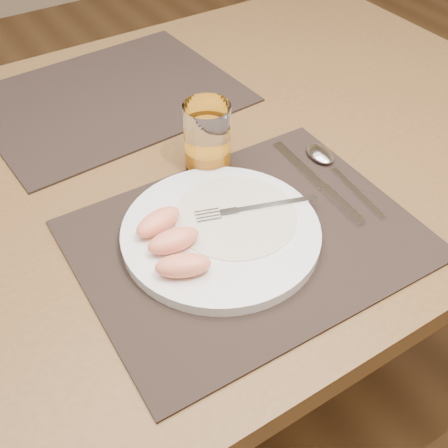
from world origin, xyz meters
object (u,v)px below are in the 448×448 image
Objects in this scene: plate at (221,233)px; fork at (246,210)px; spoon at (325,159)px; placemat_far at (110,97)px; knife at (323,187)px; placemat_near at (248,239)px; juice_glass at (207,140)px; table at (174,197)px.

fork is (0.05, 0.01, 0.01)m from plate.
spoon is (0.23, 0.05, -0.00)m from plate.
placemat_far is 2.04× the size of knife.
spoon is at bearing -60.64° from placemat_far.
juice_glass is (0.04, 0.17, 0.05)m from placemat_near.
placemat_near is at bearing -88.97° from placemat_far.
juice_glass reaches higher than knife.
plate is 0.23m from spoon.
knife is at bearing -50.74° from juice_glass.
spoon is at bearing 20.51° from placemat_near.
knife is 0.07m from spoon.
placemat_near is 0.44m from placemat_far.
knife is at bearing -132.17° from spoon.
knife is at bearing 1.32° from plate.
knife is at bearing -68.77° from placemat_far.
table is at bearing 143.64° from spoon.
fork is at bearing -166.86° from spoon.
fork reaches higher than plate.
plate is at bearing 145.62° from placemat_near.
juice_glass is (0.07, 0.15, 0.04)m from plate.
juice_glass is (0.05, -0.27, 0.05)m from placemat_far.
juice_glass reaches higher than placemat_near.
placemat_near is 0.04m from plate.
spoon is at bearing 13.18° from plate.
table is 3.11× the size of placemat_far.
table is 0.15m from juice_glass.
fork reaches higher than placemat_far.
plate is (-0.03, 0.02, 0.01)m from placemat_near.
fork is 0.18m from spoon.
fork is 0.14m from juice_glass.
fork reaches higher than placemat_near.
spoon is (0.20, -0.15, 0.09)m from table.
juice_glass reaches higher than spoon.
fork is (0.02, -0.19, 0.11)m from table.
table is 0.24m from placemat_far.
spoon is at bearing -36.36° from table.
knife is (0.15, 0.02, 0.00)m from placemat_near.
plate is at bearing -166.82° from spoon.
table is 0.26m from knife.
table is 8.20× the size of fork.
knife reaches higher than placemat_near.
plate is at bearing -166.65° from fork.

